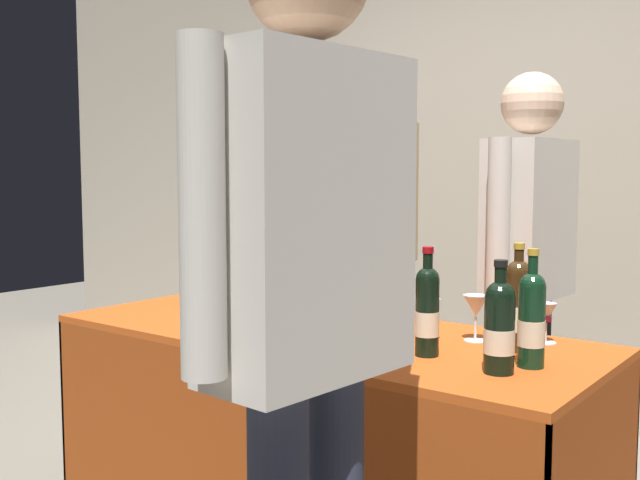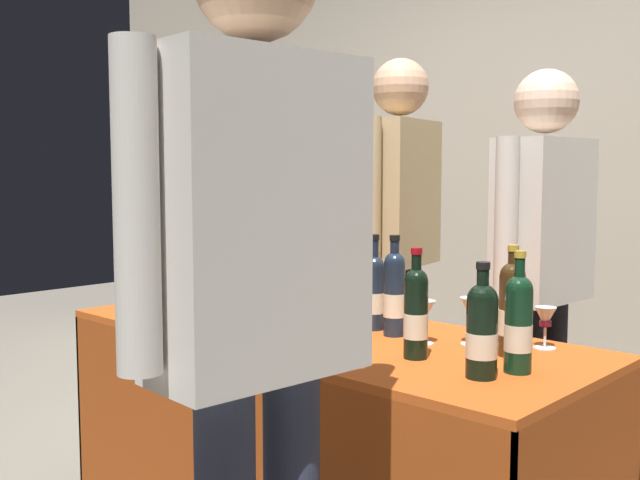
# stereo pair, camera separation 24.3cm
# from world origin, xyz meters

# --- Properties ---
(back_partition) EXTENTS (7.82, 0.12, 2.92)m
(back_partition) POSITION_xyz_m (0.00, 1.89, 1.46)
(back_partition) COLOR #B2A893
(back_partition) RESTS_ON ground_plane
(tasting_table) EXTENTS (1.84, 0.75, 0.77)m
(tasting_table) POSITION_xyz_m (0.00, 0.00, 0.54)
(tasting_table) COLOR #B74C19
(tasting_table) RESTS_ON ground_plane
(featured_wine_bottle) EXTENTS (0.07, 0.07, 0.33)m
(featured_wine_bottle) POSITION_xyz_m (-0.01, 0.07, 0.91)
(featured_wine_bottle) COLOR black
(featured_wine_bottle) RESTS_ON tasting_table
(display_bottle_0) EXTENTS (0.07, 0.07, 0.32)m
(display_bottle_0) POSITION_xyz_m (0.63, 0.12, 0.91)
(display_bottle_0) COLOR #38230F
(display_bottle_0) RESTS_ON tasting_table
(display_bottle_1) EXTENTS (0.07, 0.07, 0.31)m
(display_bottle_1) POSITION_xyz_m (0.45, -0.09, 0.90)
(display_bottle_1) COLOR black
(display_bottle_1) RESTS_ON tasting_table
(display_bottle_2) EXTENTS (0.07, 0.07, 0.32)m
(display_bottle_2) POSITION_xyz_m (0.12, 0.13, 0.90)
(display_bottle_2) COLOR #192333
(display_bottle_2) RESTS_ON tasting_table
(display_bottle_3) EXTENTS (0.07, 0.07, 0.32)m
(display_bottle_3) POSITION_xyz_m (0.73, -0.03, 0.90)
(display_bottle_3) COLOR black
(display_bottle_3) RESTS_ON tasting_table
(display_bottle_4) EXTENTS (0.07, 0.07, 0.30)m
(display_bottle_4) POSITION_xyz_m (0.13, -0.03, 0.90)
(display_bottle_4) COLOR #38230F
(display_bottle_4) RESTS_ON tasting_table
(display_bottle_5) EXTENTS (0.07, 0.07, 0.34)m
(display_bottle_5) POSITION_xyz_m (-0.19, -0.05, 0.92)
(display_bottle_5) COLOR #192333
(display_bottle_5) RESTS_ON tasting_table
(display_bottle_6) EXTENTS (0.08, 0.08, 0.30)m
(display_bottle_6) POSITION_xyz_m (0.16, -0.23, 0.90)
(display_bottle_6) COLOR #38230F
(display_bottle_6) RESTS_ON tasting_table
(display_bottle_7) EXTENTS (0.07, 0.07, 0.32)m
(display_bottle_7) POSITION_xyz_m (0.23, 0.10, 0.91)
(display_bottle_7) COLOR #192333
(display_bottle_7) RESTS_ON tasting_table
(display_bottle_8) EXTENTS (0.08, 0.08, 0.30)m
(display_bottle_8) POSITION_xyz_m (0.69, -0.14, 0.90)
(display_bottle_8) COLOR black
(display_bottle_8) RESTS_ON tasting_table
(wine_glass_near_vendor) EXTENTS (0.08, 0.08, 0.14)m
(wine_glass_near_vendor) POSITION_xyz_m (0.48, 0.16, 0.88)
(wine_glass_near_vendor) COLOR silver
(wine_glass_near_vendor) RESTS_ON tasting_table
(wine_glass_mid) EXTENTS (0.07, 0.07, 0.12)m
(wine_glass_mid) POSITION_xyz_m (0.67, 0.27, 0.86)
(wine_glass_mid) COLOR silver
(wine_glass_mid) RESTS_ON tasting_table
(wine_glass_near_taster) EXTENTS (0.08, 0.08, 0.13)m
(wine_glass_near_taster) POSITION_xyz_m (0.37, 0.07, 0.87)
(wine_glass_near_taster) COLOR silver
(wine_glass_near_taster) RESTS_ON tasting_table
(flower_vase) EXTENTS (0.10, 0.10, 0.40)m
(flower_vase) POSITION_xyz_m (-0.52, 0.12, 0.88)
(flower_vase) COLOR silver
(flower_vase) RESTS_ON tasting_table
(brochure_stand) EXTENTS (0.14, 0.04, 0.16)m
(brochure_stand) POSITION_xyz_m (-0.33, 0.08, 0.85)
(brochure_stand) COLOR silver
(brochure_stand) RESTS_ON tasting_table
(vendor_presenter) EXTENTS (0.29, 0.59, 1.78)m
(vendor_presenter) POSITION_xyz_m (-0.30, 0.83, 1.08)
(vendor_presenter) COLOR #2D3347
(vendor_presenter) RESTS_ON ground_plane
(vendor_assistant) EXTENTS (0.24, 0.55, 1.66)m
(vendor_assistant) POSITION_xyz_m (0.42, 0.73, 0.99)
(vendor_assistant) COLOR black
(vendor_assistant) RESTS_ON ground_plane
(taster_foreground_right) EXTENTS (0.25, 0.60, 1.79)m
(taster_foreground_right) POSITION_xyz_m (0.57, -0.80, 1.09)
(taster_foreground_right) COLOR #2D3347
(taster_foreground_right) RESTS_ON ground_plane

